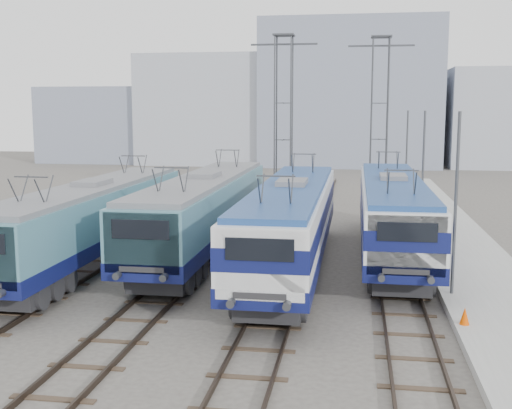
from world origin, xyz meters
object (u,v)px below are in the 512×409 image
object	(u,v)px
catenary_tower_west	(283,116)
catenary_tower_east	(379,116)
safety_cone	(465,316)
locomotive_center_left	(204,208)
locomotive_far_right	(392,209)
mast_front	(455,208)
locomotive_center_right	(291,218)
mast_rear	(406,159)
mast_mid	(423,175)
locomotive_far_left	(92,217)

from	to	relation	value
catenary_tower_west	catenary_tower_east	bearing A→B (deg)	17.10
safety_cone	locomotive_center_left	bearing A→B (deg)	138.59
locomotive_far_right	mast_front	size ratio (longest dim) A/B	2.65
locomotive_center_right	catenary_tower_east	bearing A→B (deg)	77.09
mast_rear	locomotive_center_right	bearing A→B (deg)	-107.18
locomotive_center_right	mast_mid	bearing A→B (deg)	53.35
safety_cone	locomotive_far_left	bearing A→B (deg)	156.58
mast_front	mast_rear	size ratio (longest dim) A/B	1.00
catenary_tower_west	safety_cone	xyz separation A→B (m)	(8.50, -23.54, -6.06)
safety_cone	locomotive_far_right	bearing A→B (deg)	99.40
catenary_tower_west	mast_front	world-z (taller)	catenary_tower_west
mast_rear	locomotive_far_left	bearing A→B (deg)	-126.25
locomotive_far_right	mast_mid	distance (m)	5.42
locomotive_far_left	catenary_tower_west	distance (m)	18.75
locomotive_far_right	catenary_tower_east	bearing A→B (deg)	90.96
locomotive_far_left	mast_mid	size ratio (longest dim) A/B	2.59
safety_cone	catenary_tower_west	bearing A→B (deg)	109.85
mast_mid	catenary_tower_west	bearing A→B (deg)	137.07
mast_front	mast_mid	distance (m)	12.00
locomotive_far_left	locomotive_far_right	xyz separation A→B (m)	(13.50, 3.97, 0.10)
locomotive_center_right	mast_mid	size ratio (longest dim) A/B	2.69
catenary_tower_east	catenary_tower_west	bearing A→B (deg)	-162.90
mast_front	mast_mid	world-z (taller)	same
locomotive_far_left	catenary_tower_west	bearing A→B (deg)	68.27
catenary_tower_east	locomotive_center_right	bearing A→B (deg)	-102.91
locomotive_far_left	locomotive_center_right	xyz separation A→B (m)	(9.00, 0.40, 0.13)
catenary_tower_east	locomotive_far_left	bearing A→B (deg)	-124.98
catenary_tower_east	mast_rear	world-z (taller)	catenary_tower_east
locomotive_center_right	catenary_tower_east	size ratio (longest dim) A/B	1.57
locomotive_far_left	mast_front	bearing A→B (deg)	-11.30
locomotive_far_right	catenary_tower_west	size ratio (longest dim) A/B	1.54
catenary_tower_west	mast_rear	bearing A→B (deg)	24.94
mast_mid	mast_rear	distance (m)	12.00
locomotive_far_right	locomotive_far_left	bearing A→B (deg)	-163.62
catenary_tower_east	locomotive_far_right	bearing A→B (deg)	-89.04
mast_front	mast_rear	xyz separation A→B (m)	(0.00, 24.00, 0.00)
locomotive_far_left	locomotive_center_right	bearing A→B (deg)	2.53
mast_front	mast_mid	xyz separation A→B (m)	(0.00, 12.00, 0.00)
locomotive_center_left	catenary_tower_west	size ratio (longest dim) A/B	1.57
mast_rear	catenary_tower_west	bearing A→B (deg)	-155.06
locomotive_center_right	mast_front	bearing A→B (deg)	-28.61
mast_rear	mast_front	bearing A→B (deg)	-90.00
locomotive_center_left	catenary_tower_east	xyz separation A→B (m)	(8.75, 16.06, 4.30)
locomotive_far_right	catenary_tower_east	world-z (taller)	catenary_tower_east
safety_cone	catenary_tower_east	bearing A→B (deg)	94.48
locomotive_center_left	locomotive_far_right	bearing A→B (deg)	6.94
locomotive_far_right	mast_rear	world-z (taller)	mast_rear
locomotive_far_left	mast_mid	bearing A→B (deg)	30.20
locomotive_far_left	catenary_tower_east	distance (m)	23.52
catenary_tower_west	mast_mid	xyz separation A→B (m)	(8.60, -8.00, -3.14)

